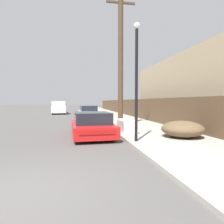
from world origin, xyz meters
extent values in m
plane|color=#4F4C49|center=(0.00, 0.00, 0.00)|extent=(220.00, 220.00, 0.00)
cube|color=#9E998E|center=(5.30, 23.50, 0.06)|extent=(4.20, 63.00, 0.12)
cube|color=white|center=(3.76, 6.37, 0.43)|extent=(0.73, 1.69, 0.62)
cube|color=white|center=(3.76, 6.37, 0.76)|extent=(0.70, 1.62, 0.03)
cube|color=#333335|center=(3.97, 6.90, 0.78)|extent=(0.03, 0.20, 0.02)
cube|color=gray|center=(3.76, 6.64, 0.78)|extent=(0.75, 0.07, 0.01)
cube|color=gray|center=(3.76, 6.12, 0.78)|extent=(0.75, 0.07, 0.01)
cube|color=red|center=(1.88, 6.21, 0.41)|extent=(2.07, 4.40, 0.53)
cube|color=black|center=(1.90, 5.82, 0.95)|extent=(1.71, 2.14, 0.53)
cube|color=#B21414|center=(1.97, 4.03, 0.51)|extent=(1.48, 0.09, 0.19)
cylinder|color=black|center=(1.00, 7.52, 0.32)|extent=(0.22, 0.65, 0.65)
cylinder|color=black|center=(2.66, 7.59, 0.32)|extent=(0.22, 0.65, 0.65)
cylinder|color=black|center=(1.10, 4.84, 0.32)|extent=(0.22, 0.65, 0.65)
cylinder|color=black|center=(2.76, 4.90, 0.32)|extent=(0.22, 0.65, 0.65)
cube|color=silver|center=(2.35, 16.99, 0.47)|extent=(2.06, 4.20, 0.66)
cube|color=black|center=(2.36, 16.82, 1.05)|extent=(1.71, 2.38, 0.51)
cube|color=#B21414|center=(2.47, 14.92, 0.58)|extent=(1.43, 0.11, 0.23)
cylinder|color=black|center=(1.49, 18.21, 0.31)|extent=(0.23, 0.63, 0.62)
cylinder|color=black|center=(3.08, 18.30, 0.31)|extent=(0.23, 0.63, 0.62)
cylinder|color=black|center=(1.63, 15.67, 0.31)|extent=(0.23, 0.63, 0.62)
cylinder|color=black|center=(3.22, 15.76, 0.31)|extent=(0.23, 0.63, 0.62)
cube|color=silver|center=(-1.34, 25.98, 0.67)|extent=(2.24, 5.72, 0.94)
cube|color=silver|center=(-1.24, 24.44, 1.48)|extent=(1.94, 2.63, 0.67)
cube|color=black|center=(-1.24, 24.44, 1.49)|extent=(1.97, 2.58, 0.37)
cylinder|color=black|center=(-0.44, 24.29, 0.41)|extent=(0.31, 0.83, 0.81)
cylinder|color=black|center=(-2.02, 24.19, 0.41)|extent=(0.31, 0.83, 0.81)
cylinder|color=black|center=(-0.65, 27.76, 0.41)|extent=(0.31, 0.83, 0.81)
cylinder|color=black|center=(-2.23, 27.67, 0.41)|extent=(0.31, 0.83, 0.81)
cylinder|color=#4C3826|center=(3.89, 8.50, 4.41)|extent=(0.32, 0.32, 8.58)
cube|color=#4C3826|center=(3.89, 8.50, 7.85)|extent=(1.80, 0.12, 0.12)
cylinder|color=black|center=(3.53, 3.92, 2.36)|extent=(0.12, 0.12, 4.48)
sphere|color=white|center=(3.53, 3.92, 4.73)|extent=(0.26, 0.26, 0.26)
ellipsoid|color=brown|center=(5.87, 4.42, 0.49)|extent=(1.88, 1.88, 0.74)
cube|color=brown|center=(7.25, 21.96, 1.05)|extent=(0.08, 41.60, 1.86)
cube|color=tan|center=(11.84, 12.55, 2.71)|extent=(6.00, 14.02, 5.43)
camera|label=1|loc=(1.13, -3.85, 1.73)|focal=32.00mm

